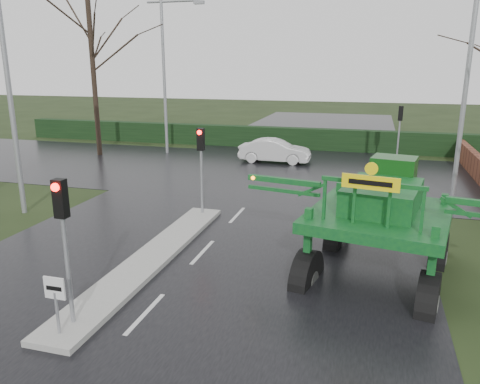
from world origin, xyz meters
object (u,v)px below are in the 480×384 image
(street_light_left_near, at_px, (12,61))
(white_sedan, at_px, (274,162))
(street_light_right, at_px, (461,61))
(street_light_left_far, at_px, (168,62))
(crop_sprayer, at_px, (312,207))
(traffic_signal_near, at_px, (63,221))
(traffic_signal_mid, at_px, (201,153))
(traffic_signal_far, at_px, (400,122))
(keep_left_sign, at_px, (55,296))

(street_light_left_near, xyz_separation_m, white_sedan, (7.47, 12.78, -5.99))
(street_light_right, distance_m, street_light_left_far, 18.24)
(street_light_right, relative_size, crop_sprayer, 1.27)
(traffic_signal_near, height_order, street_light_left_near, street_light_left_near)
(street_light_left_far, relative_size, white_sedan, 2.30)
(crop_sprayer, bearing_deg, street_light_left_near, 176.89)
(street_light_left_far, xyz_separation_m, crop_sprayer, (11.73, -16.88, -3.89))
(traffic_signal_near, distance_m, white_sedan, 19.96)
(street_light_left_near, relative_size, white_sedan, 2.30)
(crop_sprayer, bearing_deg, street_light_right, 73.04)
(traffic_signal_mid, xyz_separation_m, crop_sprayer, (4.84, -4.38, -0.49))
(street_light_left_near, distance_m, crop_sprayer, 12.69)
(traffic_signal_near, distance_m, street_light_left_far, 22.37)
(traffic_signal_mid, height_order, street_light_right, street_light_right)
(street_light_left_near, xyz_separation_m, street_light_right, (16.39, 6.00, 0.00))
(traffic_signal_near, bearing_deg, traffic_signal_mid, 90.00)
(street_light_left_far, xyz_separation_m, white_sedan, (7.47, -1.22, -5.99))
(street_light_left_near, distance_m, street_light_left_far, 14.00)
(traffic_signal_mid, height_order, street_light_left_near, street_light_left_near)
(traffic_signal_far, bearing_deg, street_light_right, 101.95)
(traffic_signal_near, bearing_deg, keep_left_sign, -90.00)
(traffic_signal_mid, distance_m, traffic_signal_far, 14.75)
(white_sedan, bearing_deg, traffic_signal_mid, 176.78)
(keep_left_sign, relative_size, street_light_left_near, 0.14)
(street_light_right, xyz_separation_m, white_sedan, (-8.92, 6.78, -5.99))
(traffic_signal_near, relative_size, white_sedan, 0.81)
(traffic_signal_near, height_order, crop_sprayer, crop_sprayer)
(white_sedan, bearing_deg, street_light_left_far, 80.43)
(street_light_right, distance_m, crop_sprayer, 10.76)
(traffic_signal_mid, distance_m, street_light_left_far, 14.68)
(crop_sprayer, distance_m, white_sedan, 16.37)
(keep_left_sign, xyz_separation_m, traffic_signal_mid, (0.00, 8.99, 1.53))
(traffic_signal_near, bearing_deg, crop_sprayer, 40.44)
(traffic_signal_near, distance_m, traffic_signal_mid, 8.50)
(traffic_signal_mid, relative_size, traffic_signal_far, 1.00)
(traffic_signal_far, bearing_deg, traffic_signal_mid, 58.07)
(keep_left_sign, height_order, street_light_right, street_light_right)
(traffic_signal_mid, bearing_deg, keep_left_sign, -90.00)
(street_light_left_near, height_order, crop_sprayer, street_light_left_near)
(traffic_signal_mid, bearing_deg, traffic_signal_far, 58.07)
(keep_left_sign, height_order, traffic_signal_far, traffic_signal_far)
(traffic_signal_near, height_order, street_light_right, street_light_right)
(traffic_signal_near, bearing_deg, street_light_right, 53.87)
(traffic_signal_far, distance_m, street_light_right, 8.86)
(street_light_left_far, bearing_deg, white_sedan, -9.29)
(keep_left_sign, xyz_separation_m, street_light_right, (9.49, 13.50, 4.93))
(traffic_signal_far, xyz_separation_m, street_light_left_far, (-14.69, -0.01, 3.40))
(traffic_signal_far, height_order, street_light_right, street_light_right)
(keep_left_sign, distance_m, crop_sprayer, 6.77)
(traffic_signal_mid, distance_m, street_light_right, 11.05)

